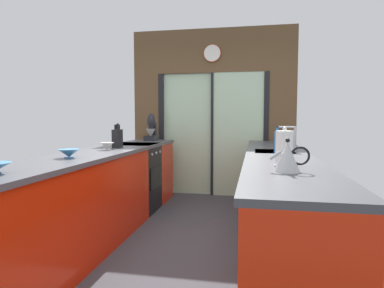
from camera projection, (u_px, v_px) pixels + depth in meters
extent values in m
cube|color=#38383D|center=(192.00, 231.00, 3.75)|extent=(5.04, 7.60, 0.02)
cube|color=brown|center=(213.00, 51.00, 5.33)|extent=(2.64, 0.08, 0.70)
cube|color=#B2D1AD|center=(187.00, 134.00, 5.53)|extent=(0.80, 0.02, 2.00)
cube|color=#B2D1AD|center=(238.00, 135.00, 5.34)|extent=(0.80, 0.02, 2.00)
cube|color=black|center=(162.00, 134.00, 5.59)|extent=(0.08, 0.10, 2.00)
cube|color=black|center=(266.00, 135.00, 5.27)|extent=(0.08, 0.10, 2.00)
cube|color=black|center=(212.00, 135.00, 5.43)|extent=(0.04, 0.10, 2.00)
cube|color=brown|center=(148.00, 134.00, 5.64)|extent=(0.42, 0.08, 2.00)
cube|color=brown|center=(282.00, 135.00, 5.23)|extent=(0.42, 0.08, 2.00)
cylinder|color=white|center=(212.00, 53.00, 5.28)|extent=(0.26, 0.03, 0.26)
torus|color=#DB4C23|center=(212.00, 53.00, 5.28)|extent=(0.28, 0.02, 0.28)
cube|color=red|center=(73.00, 210.00, 2.98)|extent=(0.58, 2.55, 0.88)
cube|color=red|center=(150.00, 172.00, 5.13)|extent=(0.58, 0.65, 0.88)
cube|color=#4C4C51|center=(103.00, 152.00, 3.55)|extent=(0.62, 3.80, 0.04)
cube|color=red|center=(277.00, 202.00, 3.25)|extent=(0.58, 3.80, 0.88)
cube|color=#3D3D42|center=(278.00, 156.00, 3.22)|extent=(0.62, 3.80, 0.04)
cube|color=#B7BABC|center=(274.00, 154.00, 3.46)|extent=(0.40, 0.48, 0.05)
cylinder|color=#B7BABC|center=(295.00, 139.00, 3.42)|extent=(0.02, 0.02, 0.26)
cylinder|color=#B7BABC|center=(286.00, 127.00, 3.42)|extent=(0.18, 0.02, 0.02)
cube|color=black|center=(135.00, 179.00, 4.52)|extent=(0.58, 0.60, 0.88)
cube|color=black|center=(156.00, 177.00, 4.46)|extent=(0.01, 0.48, 0.28)
cube|color=black|center=(135.00, 145.00, 4.48)|extent=(0.58, 0.60, 0.03)
cylinder|color=#B7BABC|center=(152.00, 154.00, 4.26)|extent=(0.02, 0.04, 0.04)
cylinder|color=#B7BABC|center=(156.00, 153.00, 4.44)|extent=(0.02, 0.04, 0.04)
cylinder|color=#B7BABC|center=(160.00, 152.00, 4.61)|extent=(0.02, 0.04, 0.04)
cylinder|color=teal|center=(69.00, 158.00, 2.86)|extent=(0.08, 0.08, 0.01)
cone|color=teal|center=(69.00, 153.00, 2.86)|extent=(0.18, 0.18, 0.07)
cylinder|color=silver|center=(107.00, 150.00, 3.60)|extent=(0.07, 0.07, 0.01)
cone|color=silver|center=(107.00, 146.00, 3.59)|extent=(0.15, 0.15, 0.07)
cube|color=black|center=(117.00, 139.00, 3.86)|extent=(0.08, 0.14, 0.21)
cylinder|color=black|center=(115.00, 127.00, 3.86)|extent=(0.02, 0.02, 0.07)
cylinder|color=black|center=(116.00, 127.00, 3.85)|extent=(0.02, 0.02, 0.07)
cylinder|color=black|center=(118.00, 127.00, 3.85)|extent=(0.02, 0.02, 0.08)
cylinder|color=black|center=(119.00, 127.00, 3.85)|extent=(0.02, 0.02, 0.07)
cube|color=black|center=(151.00, 138.00, 5.13)|extent=(0.17, 0.26, 0.08)
cube|color=black|center=(153.00, 129.00, 5.22)|extent=(0.10, 0.08, 0.20)
ellipsoid|color=black|center=(151.00, 121.00, 5.10)|extent=(0.13, 0.12, 0.24)
cone|color=#B7BABC|center=(151.00, 133.00, 5.10)|extent=(0.15, 0.15, 0.13)
cone|color=#B7BABC|center=(287.00, 157.00, 2.11)|extent=(0.17, 0.17, 0.19)
sphere|color=black|center=(288.00, 140.00, 2.10)|extent=(0.03, 0.03, 0.03)
cylinder|color=#B7BABC|center=(275.00, 155.00, 2.12)|extent=(0.08, 0.02, 0.07)
torus|color=black|center=(300.00, 156.00, 2.09)|extent=(0.12, 0.01, 0.12)
cylinder|color=#B23D2D|center=(280.00, 149.00, 2.77)|extent=(0.06, 0.06, 0.17)
cylinder|color=#B23D2D|center=(280.00, 136.00, 2.76)|extent=(0.03, 0.03, 0.04)
cylinder|color=black|center=(280.00, 133.00, 2.76)|extent=(0.03, 0.03, 0.01)
cylinder|color=#286BB7|center=(277.00, 143.00, 3.08)|extent=(0.05, 0.05, 0.22)
cylinder|color=#286BB7|center=(277.00, 129.00, 3.07)|extent=(0.02, 0.02, 0.04)
cylinder|color=black|center=(277.00, 127.00, 3.07)|extent=(0.03, 0.03, 0.01)
cylinder|color=#B7BABC|center=(284.00, 166.00, 2.34)|extent=(0.14, 0.14, 0.01)
cylinder|color=white|center=(284.00, 148.00, 2.33)|extent=(0.12, 0.12, 0.24)
sphere|color=#B7BABC|center=(285.00, 129.00, 2.32)|extent=(0.03, 0.03, 0.03)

